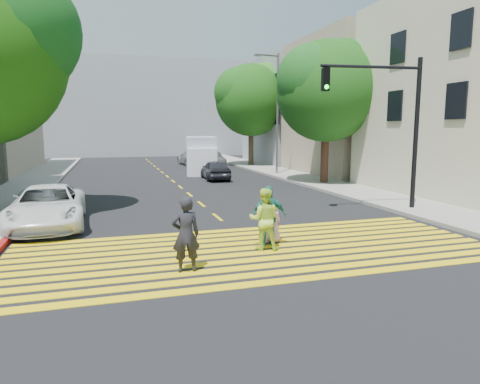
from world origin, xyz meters
name	(u,v)px	position (x,y,z in m)	size (l,w,h in m)	color
ground	(275,264)	(0.00, 0.00, 0.00)	(120.00, 120.00, 0.00)	black
sidewalk_left	(40,178)	(-8.50, 22.00, 0.07)	(3.00, 40.00, 0.15)	gray
sidewalk_right	(313,181)	(8.50, 15.00, 0.07)	(3.00, 60.00, 0.15)	gray
curb_red	(18,227)	(-6.90, 6.00, 0.08)	(0.20, 8.00, 0.16)	maroon
crosswalk	(258,250)	(0.00, 1.28, 0.01)	(13.40, 5.30, 0.01)	yellow
lane_line	(165,174)	(0.00, 22.50, 0.01)	(0.12, 34.40, 0.01)	yellow
building_right_tan	(368,107)	(15.00, 19.00, 5.00)	(10.00, 10.00, 10.00)	tan
building_right_grey	(305,112)	(15.00, 30.00, 5.00)	(10.00, 10.00, 10.00)	gray
backdrop_block	(139,108)	(0.00, 48.00, 6.00)	(30.00, 8.00, 12.00)	gray
tree_right_near	(328,86)	(8.67, 13.70, 5.89)	(6.59, 6.01, 8.70)	#4B291B
tree_right_far	(252,96)	(8.50, 27.32, 6.25)	(7.43, 6.90, 9.26)	#362C1A
pedestrian_man	(186,235)	(-2.22, 0.05, 0.90)	(0.66, 0.43, 1.80)	black
pedestrian_woman	(264,219)	(0.18, 1.28, 0.87)	(0.85, 0.66, 1.74)	#C7EE48
pedestrian_child	(272,221)	(0.68, 1.94, 0.66)	(0.64, 0.42, 1.31)	#E39DCE
pedestrian_extra	(269,216)	(0.45, 1.64, 0.87)	(1.02, 0.43, 1.75)	#1E7B74
white_sedan	(48,206)	(-5.97, 6.14, 0.71)	(2.36, 5.12, 1.42)	white
dark_car_near	(215,170)	(2.85, 18.08, 0.67)	(1.57, 3.90, 1.33)	#22222A
silver_car	(192,158)	(3.51, 30.11, 0.70)	(1.96, 4.82, 1.40)	#AFAFAF
dark_car_parked	(212,159)	(4.85, 27.60, 0.67)	(1.42, 4.08, 1.34)	#2D2D2F
white_van	(201,156)	(2.84, 22.68, 1.31)	(3.12, 6.15, 2.77)	#B6B8CE
traffic_signal	(391,113)	(6.87, 5.06, 3.97)	(4.17, 0.75, 6.14)	black
street_lamp	(275,106)	(7.69, 19.58, 4.98)	(1.96, 0.48, 8.67)	slate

